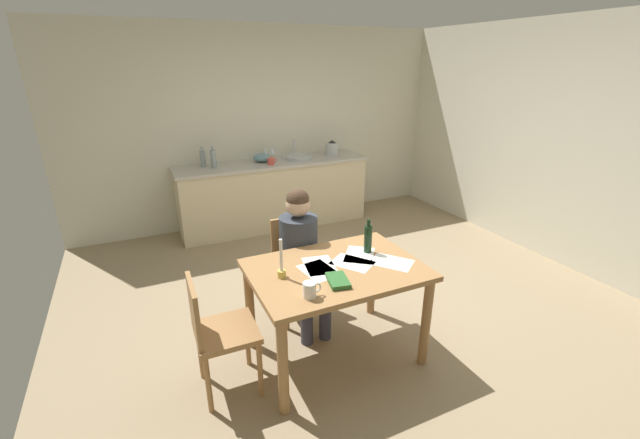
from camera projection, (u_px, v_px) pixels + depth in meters
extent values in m
cube|color=#937F60|center=(353.00, 306.00, 3.85)|extent=(5.20, 5.20, 0.04)
cube|color=beige|center=(263.00, 127.00, 5.56)|extent=(5.20, 0.12, 2.60)
cube|color=beige|center=(567.00, 145.00, 4.39)|extent=(0.12, 5.20, 2.60)
cube|color=beige|center=(274.00, 195.00, 5.57)|extent=(2.52, 0.60, 0.86)
cube|color=#B7B2A8|center=(273.00, 163.00, 5.41)|extent=(2.56, 0.64, 0.04)
cube|color=#9E7042|center=(336.00, 270.00, 2.93)|extent=(1.23, 0.86, 0.04)
cylinder|color=#9E7042|center=(283.00, 368.00, 2.53)|extent=(0.07, 0.07, 0.72)
cylinder|color=#9E7042|center=(426.00, 322.00, 2.97)|extent=(0.07, 0.07, 0.72)
cylinder|color=#9E7042|center=(250.00, 307.00, 3.16)|extent=(0.07, 0.07, 0.72)
cylinder|color=#9E7042|center=(372.00, 277.00, 3.60)|extent=(0.07, 0.07, 0.72)
cube|color=#9E7042|center=(298.00, 268.00, 3.52)|extent=(0.41, 0.41, 0.04)
cube|color=#9E7042|center=(291.00, 238.00, 3.61)|extent=(0.36, 0.04, 0.40)
cylinder|color=#9E7042|center=(287.00, 306.00, 3.40)|extent=(0.04, 0.04, 0.46)
cylinder|color=#9E7042|center=(324.00, 298.00, 3.53)|extent=(0.04, 0.04, 0.46)
cylinder|color=#9E7042|center=(275.00, 287.00, 3.69)|extent=(0.04, 0.04, 0.46)
cylinder|color=#9E7042|center=(310.00, 280.00, 3.82)|extent=(0.04, 0.04, 0.46)
cylinder|color=#333842|center=(299.00, 245.00, 3.42)|extent=(0.33, 0.33, 0.50)
sphere|color=#D8AD8C|center=(298.00, 205.00, 3.29)|extent=(0.20, 0.20, 0.20)
sphere|color=#473323|center=(298.00, 200.00, 3.28)|extent=(0.19, 0.19, 0.19)
cylinder|color=#383847|center=(298.00, 283.00, 3.32)|extent=(0.14, 0.38, 0.13)
cylinder|color=#383847|center=(307.00, 319.00, 3.24)|extent=(0.10, 0.10, 0.45)
cylinder|color=#383847|center=(316.00, 279.00, 3.38)|extent=(0.14, 0.38, 0.13)
cylinder|color=#383847|center=(325.00, 314.00, 3.30)|extent=(0.10, 0.10, 0.45)
cube|color=#9E7042|center=(226.00, 332.00, 2.71)|extent=(0.41, 0.41, 0.04)
cube|color=#9E7042|center=(194.00, 311.00, 2.57)|extent=(0.04, 0.36, 0.40)
cylinder|color=#9E7042|center=(260.00, 369.00, 2.71)|extent=(0.04, 0.04, 0.45)
cylinder|color=#9E7042|center=(247.00, 339.00, 3.00)|extent=(0.04, 0.04, 0.45)
cylinder|color=#9E7042|center=(208.00, 384.00, 2.59)|extent=(0.04, 0.04, 0.45)
cylinder|color=#9E7042|center=(200.00, 352.00, 2.88)|extent=(0.04, 0.04, 0.45)
cylinder|color=white|center=(309.00, 290.00, 2.54)|extent=(0.08, 0.08, 0.10)
torus|color=white|center=(316.00, 288.00, 2.55)|extent=(0.07, 0.01, 0.07)
cylinder|color=gold|center=(282.00, 274.00, 2.78)|extent=(0.06, 0.06, 0.05)
cylinder|color=white|center=(281.00, 255.00, 2.73)|extent=(0.02, 0.02, 0.23)
cube|color=#2C612B|center=(338.00, 280.00, 2.72)|extent=(0.17, 0.23, 0.03)
cube|color=white|center=(319.00, 271.00, 2.87)|extent=(0.25, 0.32, 0.00)
cube|color=white|center=(320.00, 265.00, 2.95)|extent=(0.26, 0.33, 0.00)
cube|color=white|center=(352.00, 263.00, 2.99)|extent=(0.34, 0.36, 0.00)
cube|color=white|center=(359.00, 255.00, 3.11)|extent=(0.35, 0.36, 0.00)
cube|color=white|center=(392.00, 262.00, 3.00)|extent=(0.35, 0.36, 0.00)
cylinder|color=black|center=(368.00, 239.00, 3.12)|extent=(0.06, 0.06, 0.22)
cylinder|color=black|center=(369.00, 223.00, 3.07)|extent=(0.03, 0.03, 0.05)
cylinder|color=#B2B7BC|center=(299.00, 157.00, 5.55)|extent=(0.36, 0.36, 0.04)
cylinder|color=silver|center=(294.00, 148.00, 5.64)|extent=(0.02, 0.02, 0.24)
cylinder|color=#8C999E|center=(203.00, 159.00, 5.10)|extent=(0.07, 0.07, 0.20)
cylinder|color=#8C999E|center=(202.00, 149.00, 5.06)|extent=(0.03, 0.03, 0.05)
cylinder|color=#8C999E|center=(214.00, 159.00, 5.04)|extent=(0.07, 0.07, 0.22)
cylinder|color=#8C999E|center=(212.00, 148.00, 4.99)|extent=(0.03, 0.03, 0.06)
ellipsoid|color=#668C99|center=(262.00, 158.00, 5.38)|extent=(0.24, 0.24, 0.11)
cylinder|color=#B7BABF|center=(332.00, 149.00, 5.72)|extent=(0.18, 0.18, 0.18)
cone|color=#262628|center=(332.00, 141.00, 5.68)|extent=(0.11, 0.11, 0.04)
cylinder|color=silver|center=(273.00, 159.00, 5.55)|extent=(0.06, 0.06, 0.00)
cylinder|color=silver|center=(272.00, 156.00, 5.54)|extent=(0.01, 0.01, 0.07)
cone|color=silver|center=(272.00, 151.00, 5.51)|extent=(0.07, 0.07, 0.08)
cylinder|color=silver|center=(266.00, 159.00, 5.51)|extent=(0.06, 0.06, 0.00)
cylinder|color=silver|center=(265.00, 157.00, 5.50)|extent=(0.01, 0.01, 0.07)
cone|color=silver|center=(265.00, 151.00, 5.47)|extent=(0.07, 0.07, 0.08)
cylinder|color=#D84C3F|center=(271.00, 161.00, 5.23)|extent=(0.09, 0.09, 0.09)
torus|color=#D84C3F|center=(274.00, 161.00, 5.25)|extent=(0.06, 0.01, 0.06)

